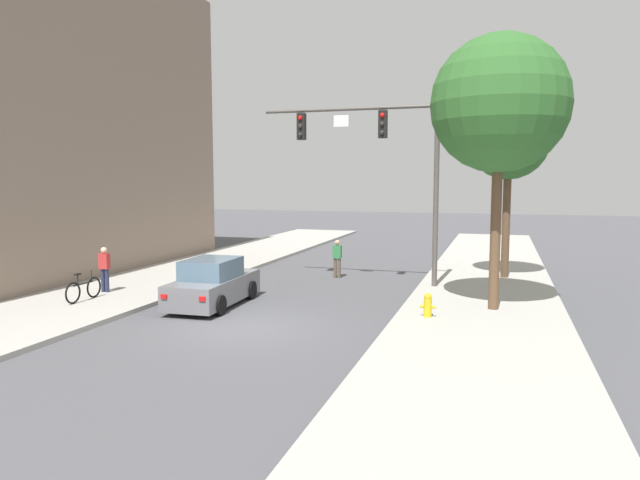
# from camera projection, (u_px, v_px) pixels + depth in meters

# --- Properties ---
(ground_plane) EXTENTS (120.00, 120.00, 0.00)m
(ground_plane) POSITION_uv_depth(u_px,v_px,m) (242.00, 328.00, 16.45)
(ground_plane) COLOR #4C4C51
(sidewalk_left) EXTENTS (5.00, 60.00, 0.15)m
(sidewalk_left) POSITION_uv_depth(u_px,v_px,m) (56.00, 310.00, 18.38)
(sidewalk_left) COLOR #A8A59E
(sidewalk_left) RESTS_ON ground
(sidewalk_right) EXTENTS (5.00, 60.00, 0.15)m
(sidewalk_right) POSITION_uv_depth(u_px,v_px,m) (478.00, 344.00, 14.51)
(sidewalk_right) COLOR #A8A59E
(sidewalk_right) RESTS_ON ground
(traffic_signal_mast) EXTENTS (6.99, 0.38, 7.50)m
(traffic_signal_mast) POSITION_uv_depth(u_px,v_px,m) (385.00, 150.00, 22.15)
(traffic_signal_mast) COLOR #514C47
(traffic_signal_mast) RESTS_ON sidewalk_right
(car_lead_grey) EXTENTS (1.96, 4.30, 1.60)m
(car_lead_grey) POSITION_uv_depth(u_px,v_px,m) (213.00, 284.00, 19.29)
(car_lead_grey) COLOR slate
(car_lead_grey) RESTS_ON ground
(pedestrian_sidewalk_left_walker) EXTENTS (0.36, 0.22, 1.64)m
(pedestrian_sidewalk_left_walker) POSITION_uv_depth(u_px,v_px,m) (105.00, 267.00, 20.84)
(pedestrian_sidewalk_left_walker) COLOR #232847
(pedestrian_sidewalk_left_walker) RESTS_ON sidewalk_left
(pedestrian_crossing_road) EXTENTS (0.36, 0.22, 1.64)m
(pedestrian_crossing_road) POSITION_uv_depth(u_px,v_px,m) (337.00, 257.00, 24.77)
(pedestrian_crossing_road) COLOR brown
(pedestrian_crossing_road) RESTS_ON ground
(bicycle_leaning) EXTENTS (0.12, 1.77, 0.98)m
(bicycle_leaning) POSITION_uv_depth(u_px,v_px,m) (84.00, 289.00, 19.38)
(bicycle_leaning) COLOR black
(bicycle_leaning) RESTS_ON sidewalk_left
(fire_hydrant) EXTENTS (0.48, 0.24, 0.72)m
(fire_hydrant) POSITION_uv_depth(u_px,v_px,m) (428.00, 305.00, 17.09)
(fire_hydrant) COLOR gold
(fire_hydrant) RESTS_ON sidewalk_right
(street_tree_nearest) EXTENTS (4.20, 4.20, 8.47)m
(street_tree_nearest) POSITION_uv_depth(u_px,v_px,m) (500.00, 104.00, 17.53)
(street_tree_nearest) COLOR brown
(street_tree_nearest) RESTS_ON sidewalk_right
(street_tree_second) EXTENTS (3.28, 3.28, 7.34)m
(street_tree_second) POSITION_uv_depth(u_px,v_px,m) (509.00, 140.00, 23.51)
(street_tree_second) COLOR brown
(street_tree_second) RESTS_ON sidewalk_right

